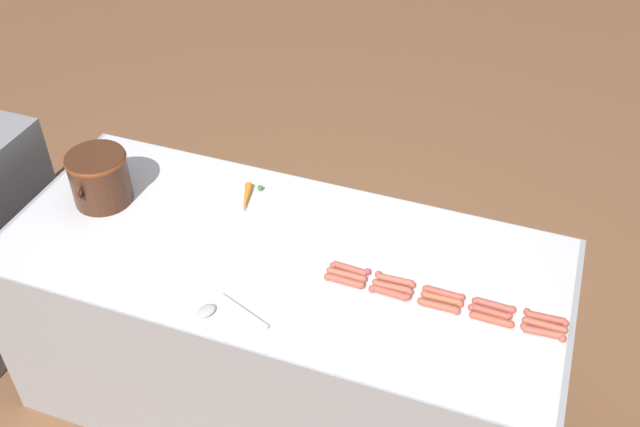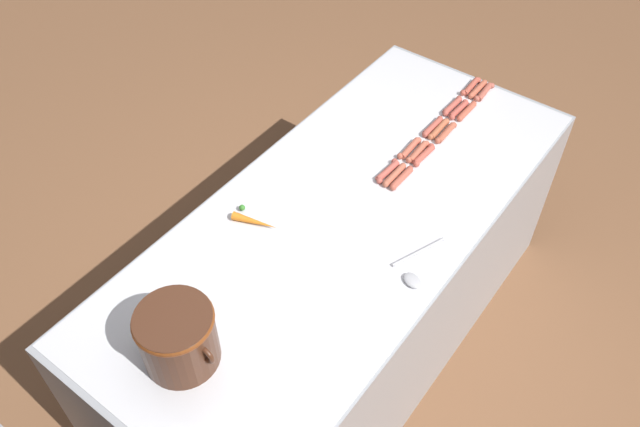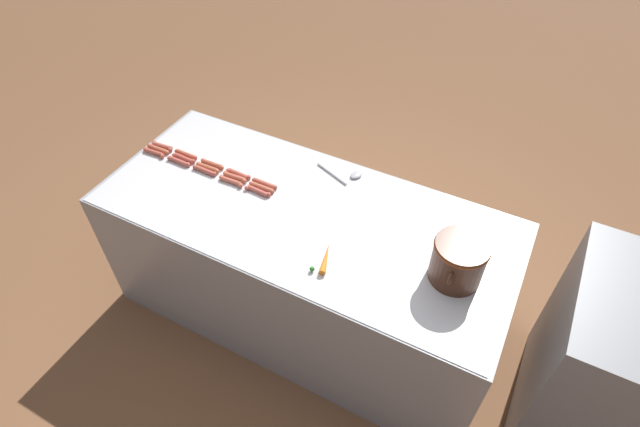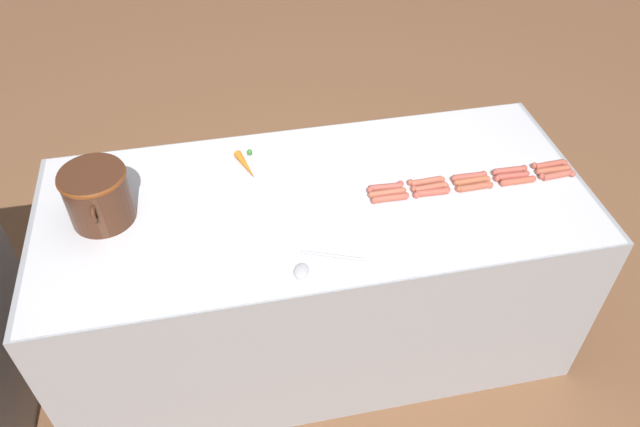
# 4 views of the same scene
# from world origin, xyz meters

# --- Properties ---
(ground_plane) EXTENTS (20.00, 20.00, 0.00)m
(ground_plane) POSITION_xyz_m (0.00, 0.00, 0.00)
(ground_plane) COLOR brown
(griddle_counter) EXTENTS (0.91, 2.08, 0.84)m
(griddle_counter) POSITION_xyz_m (0.00, 0.00, 0.42)
(griddle_counter) COLOR #9EA0A5
(griddle_counter) RESTS_ON ground_plane
(hot_dog_0) EXTENTS (0.03, 0.15, 0.03)m
(hot_dog_0) POSITION_xyz_m (-0.07, -0.94, 0.85)
(hot_dog_0) COLOR #B05645
(hot_dog_0) RESTS_ON griddle_counter
(hot_dog_1) EXTENTS (0.03, 0.15, 0.03)m
(hot_dog_1) POSITION_xyz_m (-0.07, -0.78, 0.85)
(hot_dog_1) COLOR #BB543D
(hot_dog_1) RESTS_ON griddle_counter
(hot_dog_2) EXTENTS (0.03, 0.15, 0.03)m
(hot_dog_2) POSITION_xyz_m (-0.07, -0.60, 0.85)
(hot_dog_2) COLOR #B3563E
(hot_dog_2) RESTS_ON griddle_counter
(hot_dog_3) EXTENTS (0.03, 0.15, 0.03)m
(hot_dog_3) POSITION_xyz_m (-0.07, -0.43, 0.85)
(hot_dog_3) COLOR #BA5040
(hot_dog_3) RESTS_ON griddle_counter
(hot_dog_4) EXTENTS (0.03, 0.15, 0.03)m
(hot_dog_4) POSITION_xyz_m (-0.07, -0.27, 0.85)
(hot_dog_4) COLOR #B55441
(hot_dog_4) RESTS_ON griddle_counter
(hot_dog_5) EXTENTS (0.03, 0.15, 0.03)m
(hot_dog_5) POSITION_xyz_m (-0.04, -0.94, 0.85)
(hot_dog_5) COLOR #BA5B41
(hot_dog_5) RESTS_ON griddle_counter
(hot_dog_6) EXTENTS (0.03, 0.15, 0.03)m
(hot_dog_6) POSITION_xyz_m (-0.04, -0.77, 0.85)
(hot_dog_6) COLOR #B85043
(hot_dog_6) RESTS_ON griddle_counter
(hot_dog_7) EXTENTS (0.03, 0.15, 0.03)m
(hot_dog_7) POSITION_xyz_m (-0.04, -0.61, 0.85)
(hot_dog_7) COLOR #B45E3D
(hot_dog_7) RESTS_ON griddle_counter
(hot_dog_8) EXTENTS (0.03, 0.15, 0.03)m
(hot_dog_8) POSITION_xyz_m (-0.04, -0.43, 0.85)
(hot_dog_8) COLOR #B65C44
(hot_dog_8) RESTS_ON griddle_counter
(hot_dog_9) EXTENTS (0.03, 0.15, 0.03)m
(hot_dog_9) POSITION_xyz_m (-0.04, -0.27, 0.85)
(hot_dog_9) COLOR #B75D45
(hot_dog_9) RESTS_ON griddle_counter
(hot_dog_10) EXTENTS (0.03, 0.15, 0.03)m
(hot_dog_10) POSITION_xyz_m (-0.01, -0.94, 0.85)
(hot_dog_10) COLOR #B45140
(hot_dog_10) RESTS_ON griddle_counter
(hot_dog_11) EXTENTS (0.03, 0.15, 0.03)m
(hot_dog_11) POSITION_xyz_m (-0.01, -0.77, 0.85)
(hot_dog_11) COLOR #B65346
(hot_dog_11) RESTS_ON griddle_counter
(hot_dog_12) EXTENTS (0.03, 0.15, 0.03)m
(hot_dog_12) POSITION_xyz_m (-0.01, -0.60, 0.85)
(hot_dog_12) COLOR #B65244
(hot_dog_12) RESTS_ON griddle_counter
(hot_dog_13) EXTENTS (0.03, 0.15, 0.03)m
(hot_dog_13) POSITION_xyz_m (-0.01, -0.43, 0.85)
(hot_dog_13) COLOR #BC5B46
(hot_dog_13) RESTS_ON griddle_counter
(hot_dog_14) EXTENTS (0.03, 0.15, 0.03)m
(hot_dog_14) POSITION_xyz_m (-0.01, -0.27, 0.85)
(hot_dog_14) COLOR #B75346
(hot_dog_14) RESTS_ON griddle_counter
(bean_pot) EXTENTS (0.29, 0.23, 0.21)m
(bean_pot) POSITION_xyz_m (0.05, 0.77, 0.96)
(bean_pot) COLOR #472616
(bean_pot) RESTS_ON griddle_counter
(serving_spoon) EXTENTS (0.13, 0.26, 0.02)m
(serving_spoon) POSITION_xyz_m (-0.34, 0.08, 0.85)
(serving_spoon) COLOR #B7B7BC
(serving_spoon) RESTS_ON griddle_counter
(carrot) EXTENTS (0.18, 0.08, 0.03)m
(carrot) POSITION_xyz_m (0.23, 0.24, 0.86)
(carrot) COLOR orange
(carrot) RESTS_ON griddle_counter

